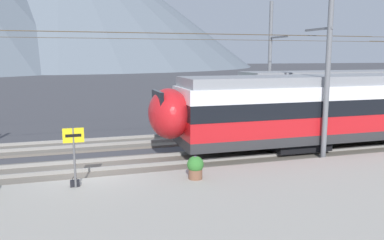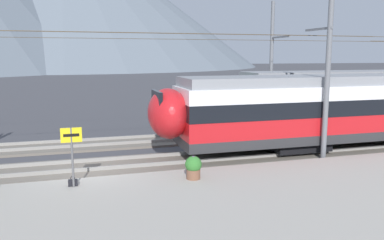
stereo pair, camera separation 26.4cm
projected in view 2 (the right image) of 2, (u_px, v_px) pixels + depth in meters
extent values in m
plane|color=#424247|center=(92.00, 178.00, 15.74)|extent=(400.00, 400.00, 0.00)
cube|color=#A39E93|center=(99.00, 223.00, 11.10)|extent=(120.00, 7.85, 0.33)
cube|color=#6B6359|center=(91.00, 168.00, 16.95)|extent=(120.00, 3.00, 0.12)
cube|color=gray|center=(91.00, 169.00, 16.25)|extent=(120.00, 0.07, 0.16)
cube|color=gray|center=(90.00, 160.00, 17.61)|extent=(120.00, 0.07, 0.16)
cube|color=#6B6359|center=(88.00, 145.00, 21.30)|extent=(120.00, 3.00, 0.12)
cube|color=gray|center=(88.00, 145.00, 20.60)|extent=(120.00, 0.07, 0.16)
cube|color=gray|center=(87.00, 140.00, 21.96)|extent=(120.00, 0.07, 0.16)
cube|color=black|center=(294.00, 144.00, 19.60)|extent=(2.80, 2.37, 0.42)
ellipsoid|color=red|center=(168.00, 114.00, 17.55)|extent=(1.80, 2.73, 2.25)
cube|color=black|center=(157.00, 104.00, 17.34)|extent=(0.16, 1.78, 1.19)
cube|color=black|center=(329.00, 124.00, 25.40)|extent=(2.80, 2.36, 0.42)
ellipsoid|color=#1E6638|center=(237.00, 99.00, 23.33)|extent=(1.80, 2.72, 2.25)
cube|color=black|center=(229.00, 92.00, 23.13)|extent=(0.16, 1.77, 1.19)
cylinder|color=slate|center=(328.00, 74.00, 17.52)|extent=(0.24, 0.24, 8.06)
cube|color=slate|center=(319.00, 29.00, 18.02)|extent=(0.10, 2.04, 0.10)
cylinder|color=#473823|center=(308.00, 36.00, 18.89)|extent=(42.39, 0.02, 0.02)
cylinder|color=slate|center=(271.00, 66.00, 25.93)|extent=(0.24, 0.24, 8.27)
cube|color=slate|center=(280.00, 37.00, 24.64)|extent=(0.10, 2.40, 0.10)
cylinder|color=#473823|center=(288.00, 40.00, 23.69)|extent=(42.39, 0.02, 0.02)
cylinder|color=#59595B|center=(72.00, 158.00, 13.50)|extent=(0.08, 0.08, 2.09)
cube|color=yellow|center=(71.00, 135.00, 13.37)|extent=(0.70, 0.06, 0.50)
cube|color=black|center=(71.00, 135.00, 13.34)|extent=(0.52, 0.01, 0.10)
cube|color=black|center=(73.00, 183.00, 13.76)|extent=(0.32, 0.18, 0.22)
torus|color=black|center=(73.00, 178.00, 13.73)|extent=(0.16, 0.02, 0.16)
cylinder|color=brown|center=(193.00, 174.00, 14.55)|extent=(0.51, 0.51, 0.36)
sphere|color=#33752D|center=(193.00, 164.00, 14.49)|extent=(0.62, 0.62, 0.62)
sphere|color=purple|center=(193.00, 161.00, 14.47)|extent=(0.34, 0.34, 0.34)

